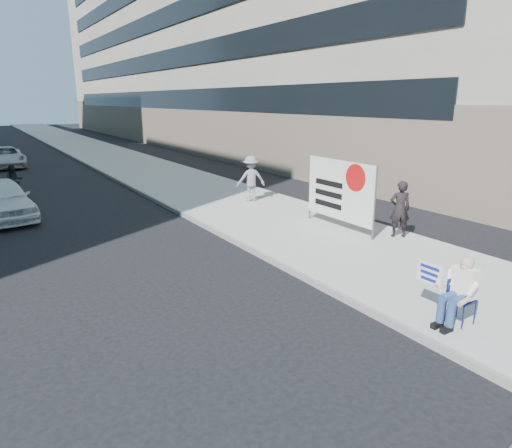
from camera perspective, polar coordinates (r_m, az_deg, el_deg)
ground at (r=10.42m, az=-0.93°, el=-8.38°), size 160.00×160.00×0.00m
near_sidewalk at (r=29.84m, az=-14.39°, el=6.90°), size 5.00×120.00×0.15m
near_building at (r=46.13m, az=-3.61°, el=22.50°), size 14.00×70.00×20.00m
seated_protester at (r=9.15m, az=23.93°, el=-7.29°), size 0.83×1.11×1.31m
jogger at (r=18.68m, az=-0.65°, el=5.70°), size 1.33×0.99×1.84m
pedestrian_woman at (r=14.34m, az=17.53°, el=1.79°), size 0.75×0.68×1.72m
protest_banner at (r=14.75m, az=10.43°, el=4.17°), size 0.08×3.06×2.20m
white_sedan_near at (r=18.71m, az=-29.23°, el=2.71°), size 2.24×4.48×1.47m
white_sedan_far at (r=33.40m, az=-28.87°, el=7.33°), size 2.21×4.68×1.29m
motorcycle at (r=23.10m, az=-27.97°, el=4.68°), size 0.72×2.05×1.42m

